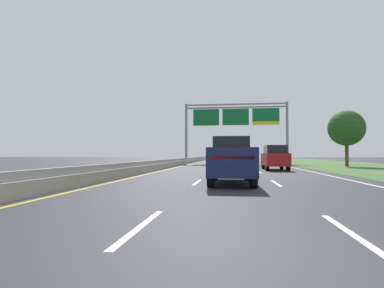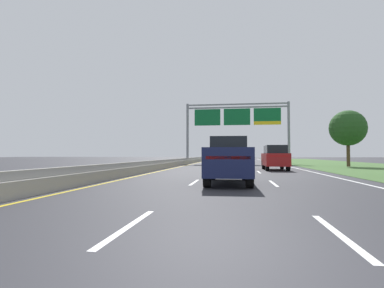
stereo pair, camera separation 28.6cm
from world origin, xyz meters
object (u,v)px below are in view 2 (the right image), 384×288
at_px(overhead_sign_gantry, 237,120).
at_px(car_red_right_lane_suv, 275,157).
at_px(pickup_truck_navy, 228,160).
at_px(car_silver_centre_lane_sedan, 233,159).
at_px(roadside_tree_mid, 348,128).
at_px(car_darkgreen_centre_lane_sedan, 234,157).

distance_m(overhead_sign_gantry, car_red_right_lane_suv, 19.00).
bearing_deg(pickup_truck_navy, car_silver_centre_lane_sedan, -0.93).
bearing_deg(pickup_truck_navy, roadside_tree_mid, -31.87).
bearing_deg(car_red_right_lane_suv, car_silver_centre_lane_sedan, 26.79).
distance_m(pickup_truck_navy, car_silver_centre_lane_sedan, 19.75).
xyz_separation_m(car_darkgreen_centre_lane_sedan, roadside_tree_mid, (12.37, -17.98, 3.39)).
xyz_separation_m(car_silver_centre_lane_sedan, car_red_right_lane_suv, (3.69, -7.20, 0.28)).
bearing_deg(overhead_sign_gantry, pickup_truck_navy, -90.96).
xyz_separation_m(overhead_sign_gantry, pickup_truck_navy, (-0.51, -30.52, -5.31)).
height_order(overhead_sign_gantry, pickup_truck_navy, overhead_sign_gantry).
height_order(pickup_truck_navy, car_silver_centre_lane_sedan, pickup_truck_navy).
bearing_deg(car_silver_centre_lane_sedan, overhead_sign_gantry, -3.33).
bearing_deg(car_darkgreen_centre_lane_sedan, car_red_right_lane_suv, -172.95).
bearing_deg(car_red_right_lane_suv, car_darkgreen_centre_lane_sedan, 7.41).
height_order(overhead_sign_gantry, roadside_tree_mid, overhead_sign_gantry).
bearing_deg(car_silver_centre_lane_sedan, pickup_truck_navy, 179.63).
xyz_separation_m(overhead_sign_gantry, car_red_right_lane_suv, (3.15, -17.98, -5.29)).
bearing_deg(pickup_truck_navy, car_red_right_lane_suv, -17.29).
relative_size(overhead_sign_gantry, car_red_right_lane_suv, 3.20).
height_order(overhead_sign_gantry, car_silver_centre_lane_sedan, overhead_sign_gantry).
xyz_separation_m(car_silver_centre_lane_sedan, roadside_tree_mid, (12.48, 1.09, 3.39)).
xyz_separation_m(pickup_truck_navy, roadside_tree_mid, (12.45, 20.84, 3.13)).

